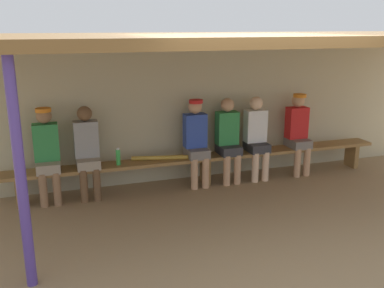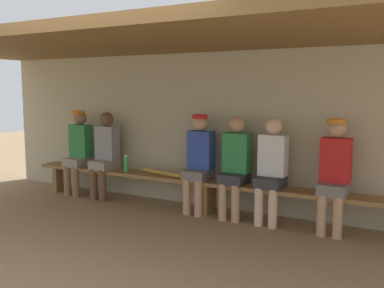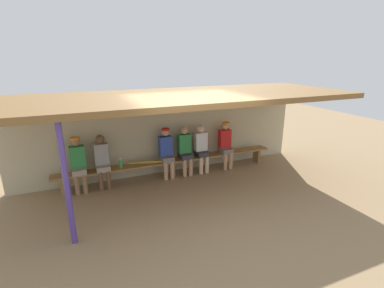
{
  "view_description": "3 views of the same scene",
  "coord_description": "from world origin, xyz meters",
  "px_view_note": "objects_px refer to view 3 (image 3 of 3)",
  "views": [
    {
      "loc": [
        -2.22,
        -4.56,
        2.44
      ],
      "look_at": [
        -0.28,
        1.38,
        0.71
      ],
      "focal_mm": 40.68,
      "sensor_mm": 36.0,
      "label": 1
    },
    {
      "loc": [
        2.57,
        -3.6,
        1.68
      ],
      "look_at": [
        -0.09,
        1.24,
        0.99
      ],
      "focal_mm": 40.59,
      "sensor_mm": 36.0,
      "label": 2
    },
    {
      "loc": [
        -2.29,
        -5.28,
        3.15
      ],
      "look_at": [
        0.4,
        1.11,
        0.99
      ],
      "focal_mm": 26.59,
      "sensor_mm": 36.0,
      "label": 3
    }
  ],
  "objects_px": {
    "player_with_sunglasses": "(78,162)",
    "water_bottle_blue": "(121,163)",
    "bench": "(172,162)",
    "player_leftmost": "(225,143)",
    "player_middle": "(185,149)",
    "player_in_red": "(102,159)",
    "player_rightmost": "(201,146)",
    "support_post": "(67,186)",
    "baseball_bat": "(145,162)",
    "player_in_blue": "(166,150)"
  },
  "relations": [
    {
      "from": "bench",
      "to": "player_leftmost",
      "type": "xyz_separation_m",
      "value": [
        1.63,
        0.0,
        0.36
      ]
    },
    {
      "from": "player_leftmost",
      "to": "player_middle",
      "type": "bearing_deg",
      "value": -179.98
    },
    {
      "from": "water_bottle_blue",
      "to": "bench",
      "type": "bearing_deg",
      "value": 1.53
    },
    {
      "from": "player_rightmost",
      "to": "player_in_red",
      "type": "relative_size",
      "value": 1.0
    },
    {
      "from": "player_middle",
      "to": "player_in_red",
      "type": "bearing_deg",
      "value": 180.0
    },
    {
      "from": "support_post",
      "to": "bench",
      "type": "distance_m",
      "value": 3.37
    },
    {
      "from": "bench",
      "to": "player_with_sunglasses",
      "type": "relative_size",
      "value": 4.46
    },
    {
      "from": "support_post",
      "to": "player_leftmost",
      "type": "height_order",
      "value": "support_post"
    },
    {
      "from": "water_bottle_blue",
      "to": "baseball_bat",
      "type": "bearing_deg",
      "value": 3.29
    },
    {
      "from": "water_bottle_blue",
      "to": "player_rightmost",
      "type": "bearing_deg",
      "value": 1.01
    },
    {
      "from": "bench",
      "to": "player_in_blue",
      "type": "bearing_deg",
      "value": 178.66
    },
    {
      "from": "player_with_sunglasses",
      "to": "water_bottle_blue",
      "type": "relative_size",
      "value": 5.33
    },
    {
      "from": "player_with_sunglasses",
      "to": "baseball_bat",
      "type": "distance_m",
      "value": 1.63
    },
    {
      "from": "player_rightmost",
      "to": "baseball_bat",
      "type": "distance_m",
      "value": 1.62
    },
    {
      "from": "player_leftmost",
      "to": "water_bottle_blue",
      "type": "distance_m",
      "value": 3.0
    },
    {
      "from": "bench",
      "to": "baseball_bat",
      "type": "bearing_deg",
      "value": -180.0
    },
    {
      "from": "player_in_red",
      "to": "baseball_bat",
      "type": "distance_m",
      "value": 1.09
    },
    {
      "from": "player_with_sunglasses",
      "to": "water_bottle_blue",
      "type": "height_order",
      "value": "player_with_sunglasses"
    },
    {
      "from": "support_post",
      "to": "player_in_red",
      "type": "relative_size",
      "value": 1.65
    },
    {
      "from": "bench",
      "to": "player_leftmost",
      "type": "distance_m",
      "value": 1.67
    },
    {
      "from": "bench",
      "to": "player_in_red",
      "type": "distance_m",
      "value": 1.82
    },
    {
      "from": "water_bottle_blue",
      "to": "baseball_bat",
      "type": "distance_m",
      "value": 0.64
    },
    {
      "from": "bench",
      "to": "player_middle",
      "type": "bearing_deg",
      "value": 0.46
    },
    {
      "from": "support_post",
      "to": "player_in_blue",
      "type": "bearing_deg",
      "value": 41.36
    },
    {
      "from": "player_in_red",
      "to": "water_bottle_blue",
      "type": "distance_m",
      "value": 0.46
    },
    {
      "from": "player_middle",
      "to": "water_bottle_blue",
      "type": "distance_m",
      "value": 1.75
    },
    {
      "from": "water_bottle_blue",
      "to": "baseball_bat",
      "type": "xyz_separation_m",
      "value": [
        0.63,
        0.04,
        -0.09
      ]
    },
    {
      "from": "player_middle",
      "to": "water_bottle_blue",
      "type": "xyz_separation_m",
      "value": [
        -1.74,
        -0.04,
        -0.15
      ]
    },
    {
      "from": "player_leftmost",
      "to": "baseball_bat",
      "type": "height_order",
      "value": "player_leftmost"
    },
    {
      "from": "player_middle",
      "to": "water_bottle_blue",
      "type": "height_order",
      "value": "player_middle"
    },
    {
      "from": "player_in_blue",
      "to": "player_leftmost",
      "type": "relative_size",
      "value": 1.0
    },
    {
      "from": "player_rightmost",
      "to": "player_with_sunglasses",
      "type": "distance_m",
      "value": 3.21
    },
    {
      "from": "player_middle",
      "to": "player_with_sunglasses",
      "type": "xyz_separation_m",
      "value": [
        -2.72,
        0.0,
        0.02
      ]
    },
    {
      "from": "support_post",
      "to": "water_bottle_blue",
      "type": "bearing_deg",
      "value": 60.28
    },
    {
      "from": "bench",
      "to": "player_in_red",
      "type": "height_order",
      "value": "player_in_red"
    },
    {
      "from": "player_rightmost",
      "to": "player_middle",
      "type": "relative_size",
      "value": 1.0
    },
    {
      "from": "support_post",
      "to": "player_rightmost",
      "type": "relative_size",
      "value": 1.65
    },
    {
      "from": "water_bottle_blue",
      "to": "player_with_sunglasses",
      "type": "bearing_deg",
      "value": 177.64
    },
    {
      "from": "player_leftmost",
      "to": "water_bottle_blue",
      "type": "xyz_separation_m",
      "value": [
        -3.0,
        -0.04,
        -0.17
      ]
    },
    {
      "from": "bench",
      "to": "water_bottle_blue",
      "type": "relative_size",
      "value": 23.79
    },
    {
      "from": "bench",
      "to": "water_bottle_blue",
      "type": "bearing_deg",
      "value": -178.47
    },
    {
      "from": "player_middle",
      "to": "player_leftmost",
      "type": "bearing_deg",
      "value": 0.02
    },
    {
      "from": "player_in_blue",
      "to": "player_with_sunglasses",
      "type": "distance_m",
      "value": 2.18
    },
    {
      "from": "player_in_red",
      "to": "player_with_sunglasses",
      "type": "relative_size",
      "value": 0.99
    },
    {
      "from": "player_in_blue",
      "to": "player_leftmost",
      "type": "distance_m",
      "value": 1.79
    },
    {
      "from": "bench",
      "to": "player_rightmost",
      "type": "bearing_deg",
      "value": 0.2
    },
    {
      "from": "player_middle",
      "to": "baseball_bat",
      "type": "xyz_separation_m",
      "value": [
        -1.11,
        -0.0,
        -0.24
      ]
    },
    {
      "from": "support_post",
      "to": "water_bottle_blue",
      "type": "relative_size",
      "value": 8.72
    },
    {
      "from": "baseball_bat",
      "to": "player_with_sunglasses",
      "type": "bearing_deg",
      "value": -167.09
    },
    {
      "from": "player_in_red",
      "to": "player_leftmost",
      "type": "bearing_deg",
      "value": 0.01
    }
  ]
}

